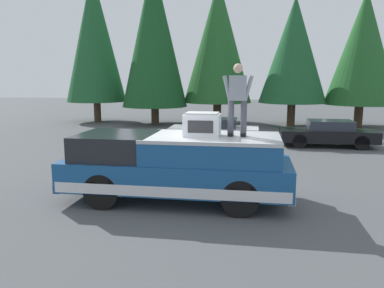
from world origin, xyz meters
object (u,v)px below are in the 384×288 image
object	(u,v)px
person_on_truck_bed	(238,98)
parked_car_black	(328,133)
compressor_unit	(202,124)
pickup_truck	(177,166)
parked_car_silver	(214,131)

from	to	relation	value
person_on_truck_bed	parked_car_black	distance (m)	9.47
compressor_unit	person_on_truck_bed	world-z (taller)	person_on_truck_bed
pickup_truck	person_on_truck_bed	xyz separation A→B (m)	(0.08, -1.44, 1.68)
parked_car_black	person_on_truck_bed	bearing A→B (deg)	156.80
parked_car_black	parked_car_silver	bearing A→B (deg)	89.26
parked_car_silver	parked_car_black	bearing A→B (deg)	-90.74
pickup_truck	parked_car_silver	distance (m)	8.66
parked_car_black	compressor_unit	bearing A→B (deg)	152.71
pickup_truck	parked_car_black	world-z (taller)	pickup_truck
person_on_truck_bed	parked_car_black	bearing A→B (deg)	-23.20
parked_car_silver	person_on_truck_bed	bearing A→B (deg)	-170.61
pickup_truck	compressor_unit	bearing A→B (deg)	-95.14
compressor_unit	pickup_truck	bearing A→B (deg)	84.86
person_on_truck_bed	parked_car_silver	xyz separation A→B (m)	(8.58, 1.42, -1.97)
compressor_unit	parked_car_silver	world-z (taller)	compressor_unit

